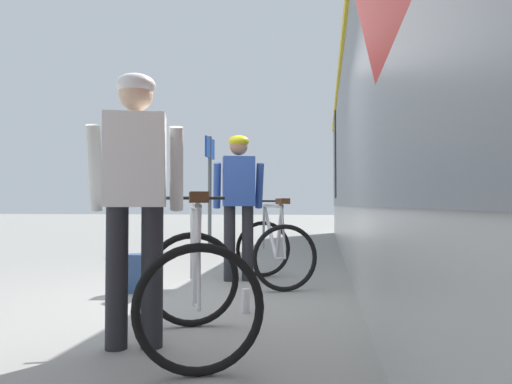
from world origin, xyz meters
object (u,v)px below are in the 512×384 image
Objects in this scene: cyclist_far_in_blue at (239,194)px; bicycle_near_white at (195,285)px; platform_sign_post at (210,172)px; bicycle_far_silver at (273,249)px; cyclist_near_in_white at (135,183)px; backpack_on_platform at (140,273)px; train_car at (503,101)px; water_bottle_near_the_bikes at (246,301)px.

bicycle_near_white is at bearing -85.49° from cyclist_far_in_blue.
bicycle_far_silver is at bearing -66.73° from platform_sign_post.
cyclist_near_in_white is 0.76m from bicycle_near_white.
backpack_on_platform is at bearing 122.49° from bicycle_near_white.
bicycle_near_white is 3.10× the size of backpack_on_platform.
backpack_on_platform is (-0.70, 1.77, -0.85)m from cyclist_near_in_white.
cyclist_near_in_white is at bearing -144.65° from train_car.
bicycle_near_white reaches higher than water_bottle_near_the_bikes.
cyclist_near_in_white is at bearing -79.73° from platform_sign_post.
train_car is 6.34m from platform_sign_post.
bicycle_near_white is at bearing -95.43° from bicycle_far_silver.
bicycle_far_silver is (0.23, 2.46, 0.00)m from bicycle_near_white.
cyclist_far_in_blue reaches higher than bicycle_far_silver.
water_bottle_near_the_bikes is (1.25, -0.71, -0.10)m from backpack_on_platform.
platform_sign_post is at bearing 132.04° from train_car.
cyclist_near_in_white is 1.42× the size of bicycle_near_white.
train_car is at bearing -9.28° from bicycle_far_silver.
bicycle_far_silver reaches higher than water_bottle_near_the_bikes.
platform_sign_post is at bearing 100.27° from cyclist_near_in_white.
bicycle_near_white is 2.03m from backpack_on_platform.
train_car is at bearing -47.96° from platform_sign_post.
water_bottle_near_the_bikes is at bearing 80.80° from bicycle_near_white.
cyclist_far_in_blue is at bearing 86.21° from cyclist_near_in_white.
cyclist_near_in_white is at bearing -93.79° from cyclist_far_in_blue.
platform_sign_post is at bearing 107.13° from water_bottle_near_the_bikes.
cyclist_far_in_blue is 4.40× the size of backpack_on_platform.
cyclist_near_in_white reaches higher than bicycle_far_silver.
platform_sign_post is (-1.42, 4.16, 0.57)m from cyclist_far_in_blue.
platform_sign_post is (-1.24, 6.84, 0.57)m from cyclist_near_in_white.
cyclist_near_in_white is 6.97m from platform_sign_post.
bicycle_far_silver is at bearing 87.15° from water_bottle_near_the_bikes.
cyclist_far_in_blue is 4.44m from platform_sign_post.
bicycle_far_silver is 1.53m from backpack_on_platform.
train_car is 4.12m from backpack_on_platform.
cyclist_near_in_white reaches higher than bicycle_near_white.
train_car is 3.69m from bicycle_near_white.
bicycle_near_white is 0.52× the size of platform_sign_post.
platform_sign_post is (-1.62, 6.77, 1.22)m from bicycle_near_white.
bicycle_far_silver is (-2.39, 0.39, -1.56)m from train_car.
backpack_on_platform is at bearing -174.37° from train_car.
cyclist_far_in_blue is at bearing 102.78° from water_bottle_near_the_bikes.
train_car is at bearing 2.84° from backpack_on_platform.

